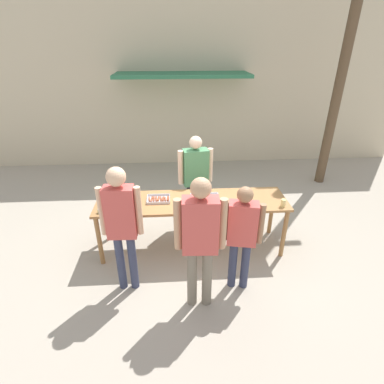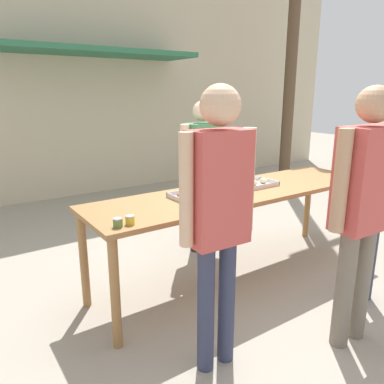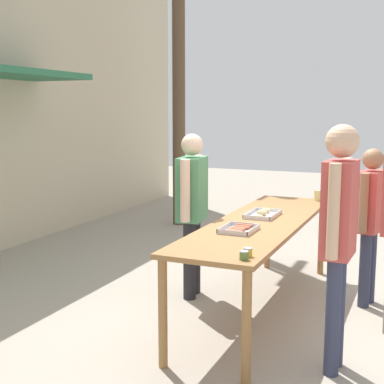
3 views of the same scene
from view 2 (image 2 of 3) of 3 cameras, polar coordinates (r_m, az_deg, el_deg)
ground_plane at (r=3.89m, az=6.94°, el=-12.55°), size 24.00×24.00×0.00m
building_facade_back at (r=6.95m, az=-15.73°, el=18.32°), size 12.00×1.11×4.50m
serving_table at (r=3.59m, az=7.34°, el=-1.04°), size 2.99×0.79×0.89m
food_tray_sausages at (r=3.28m, az=0.04°, el=-0.58°), size 0.36×0.28×0.04m
food_tray_buns at (r=3.74m, az=9.42°, el=1.20°), size 0.45×0.28×0.06m
condiment_jar_mustard at (r=2.62m, az=-11.24°, el=-4.60°), size 0.07×0.07×0.06m
condiment_jar_ketchup at (r=2.65m, az=-9.43°, el=-4.23°), size 0.07×0.07×0.06m
beer_cup at (r=4.40m, az=23.27°, el=2.83°), size 0.07×0.07×0.12m
person_server_behind_table at (r=4.19m, az=1.60°, el=4.29°), size 0.62×0.30×1.70m
person_customer_holding_hotdog at (r=2.28m, az=4.02°, el=-2.07°), size 0.54×0.24×1.84m
person_customer_with_cup at (r=3.43m, az=25.47°, el=-0.87°), size 0.54×0.28×1.57m
person_customer_waiting_in_line at (r=2.77m, az=24.70°, el=-0.79°), size 0.62×0.25×1.84m
utility_pole at (r=7.63m, az=15.25°, el=23.74°), size 1.10×0.21×5.85m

